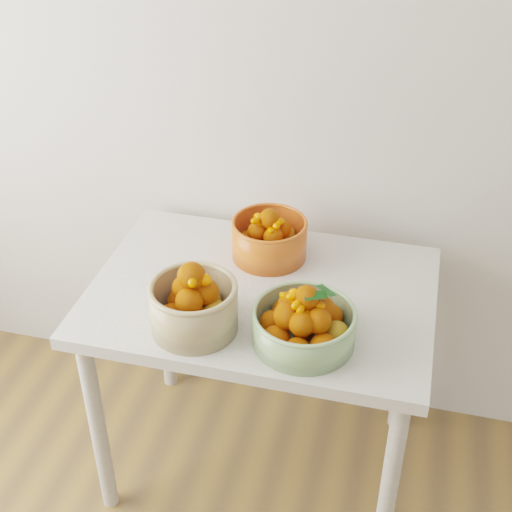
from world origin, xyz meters
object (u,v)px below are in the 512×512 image
(bowl_cream, at_px, (194,305))
(table, at_px, (262,315))
(bowl_orange, at_px, (269,238))
(bowl_green, at_px, (304,323))

(bowl_cream, bearing_deg, table, 57.32)
(bowl_cream, relative_size, bowl_orange, 1.06)
(bowl_green, xyz_separation_m, bowl_orange, (-0.18, 0.37, 0.00))
(bowl_green, height_order, bowl_orange, bowl_green)
(table, bearing_deg, bowl_green, -50.27)
(bowl_cream, xyz_separation_m, bowl_green, (0.30, 0.02, -0.02))
(bowl_cream, relative_size, bowl_green, 1.05)
(bowl_green, relative_size, bowl_orange, 1.01)
(table, xyz_separation_m, bowl_orange, (-0.02, 0.18, 0.16))
(table, xyz_separation_m, bowl_green, (0.16, -0.19, 0.16))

